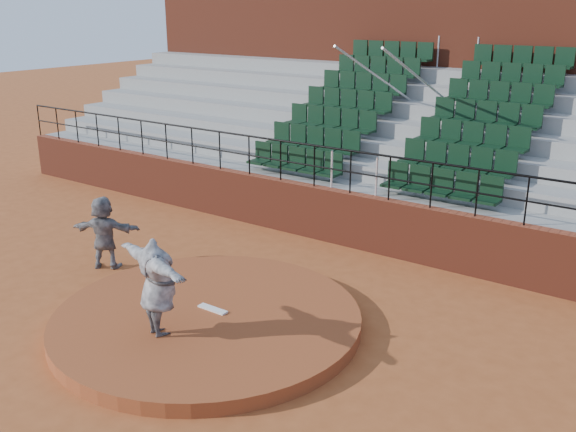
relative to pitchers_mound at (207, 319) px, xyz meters
The scene contains 9 objects.
ground 0.12m from the pitchers_mound, ahead, with size 90.00×90.00×0.00m, color #A14F24.
pitchers_mound is the anchor object (origin of this frame).
pitching_rubber 0.21m from the pitchers_mound, 90.00° to the left, with size 0.60×0.15×0.03m, color white.
boundary_wall 5.03m from the pitchers_mound, 90.00° to the left, with size 24.00×0.30×1.30m, color maroon.
wall_railing 5.35m from the pitchers_mound, 90.00° to the left, with size 24.04×0.05×1.03m.
seating_deck 8.75m from the pitchers_mound, 90.00° to the left, with size 24.00×5.97×4.63m.
press_box_facade 13.06m from the pitchers_mound, 90.00° to the left, with size 24.00×3.00×7.10m, color maroon.
pitcher 1.41m from the pitchers_mound, 97.10° to the right, with size 2.09×0.57×1.70m, color black.
fielder 3.76m from the pitchers_mound, 168.42° to the left, with size 1.50×0.48×1.62m, color black.
Camera 1 is at (7.15, -7.58, 5.48)m, focal length 40.00 mm.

